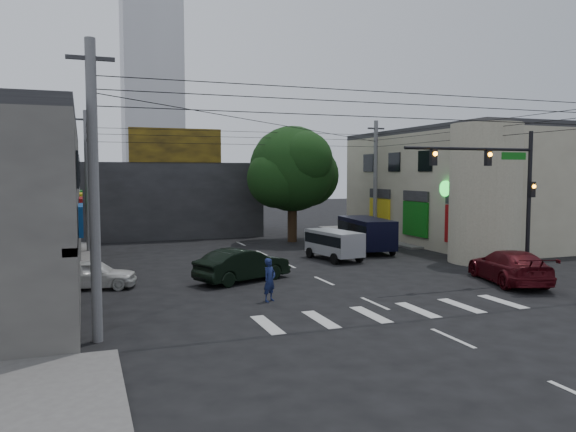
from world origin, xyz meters
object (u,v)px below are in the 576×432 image
traffic_gantry (502,181)px  traffic_officer (270,280)px  street_tree (292,169)px  maroon_sedan (509,266)px  utility_pole_far_right (375,181)px  silver_minivan (334,245)px  dark_sedan (243,265)px  navy_van (366,235)px  white_compact (92,274)px  utility_pole_near_left (94,193)px  utility_pole_far_left (87,182)px

traffic_gantry → traffic_officer: size_ratio=4.10×
street_tree → maroon_sedan: size_ratio=1.49×
utility_pole_far_right → silver_minivan: bearing=-131.6°
silver_minivan → dark_sedan: bearing=114.9°
traffic_officer → navy_van: bearing=14.9°
white_compact → maroon_sedan: bearing=-93.2°
utility_pole_near_left → utility_pole_far_left: same height
silver_minivan → navy_van: bearing=-62.6°
white_compact → silver_minivan: silver_minivan is taller
utility_pole_near_left → utility_pole_far_left: 20.50m
utility_pole_near_left → silver_minivan: utility_pole_near_left is taller
street_tree → utility_pole_near_left: 25.95m
white_compact → navy_van: 18.29m
traffic_officer → silver_minivan: bearing=19.4°
maroon_sedan → traffic_officer: traffic_officer is taller
utility_pole_far_left → silver_minivan: 16.41m
white_compact → utility_pole_far_left: bearing=13.3°
dark_sedan → maroon_sedan: 12.63m
street_tree → utility_pole_near_left: bearing=-124.0°
utility_pole_near_left → white_compact: bearing=90.0°
traffic_gantry → white_compact: size_ratio=1.75×
dark_sedan → navy_van: size_ratio=0.88×
dark_sedan → maroon_sedan: same height
street_tree → dark_sedan: street_tree is taller
silver_minivan → traffic_officer: bearing=133.8°
maroon_sedan → utility_pole_far_left: bearing=-27.8°
utility_pole_far_right → street_tree: bearing=171.3°
maroon_sedan → silver_minivan: (-4.80, 9.25, 0.08)m
traffic_gantry → maroon_sedan: 4.07m
dark_sedan → white_compact: size_ratio=1.23×
maroon_sedan → dark_sedan: bearing=-6.7°
white_compact → utility_pole_near_left: bearing=-166.7°
dark_sedan → utility_pole_near_left: bearing=115.5°
white_compact → traffic_officer: bearing=-114.3°
traffic_gantry → maroon_sedan: (0.18, -0.46, -4.04)m
traffic_gantry → navy_van: bearing=95.8°
maroon_sedan → traffic_officer: (-11.81, 0.31, 0.09)m
traffic_gantry → utility_pole_far_left: utility_pole_far_left is taller
utility_pole_far_left → dark_sedan: size_ratio=1.82×
utility_pole_far_left → maroon_sedan: size_ratio=1.58×
utility_pole_far_right → silver_minivan: size_ratio=2.16×
utility_pole_far_right → traffic_officer: (-14.30, -17.15, -3.72)m
dark_sedan → white_compact: bearing=60.9°
utility_pole_far_right → dark_sedan: bearing=-138.2°
maroon_sedan → silver_minivan: 10.42m
traffic_gantry → utility_pole_far_left: bearing=137.1°
traffic_gantry → navy_van: 11.93m
white_compact → utility_pole_far_right: bearing=-47.0°
utility_pole_far_right → dark_sedan: size_ratio=1.82×
traffic_officer → utility_pole_near_left: bearing=174.0°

